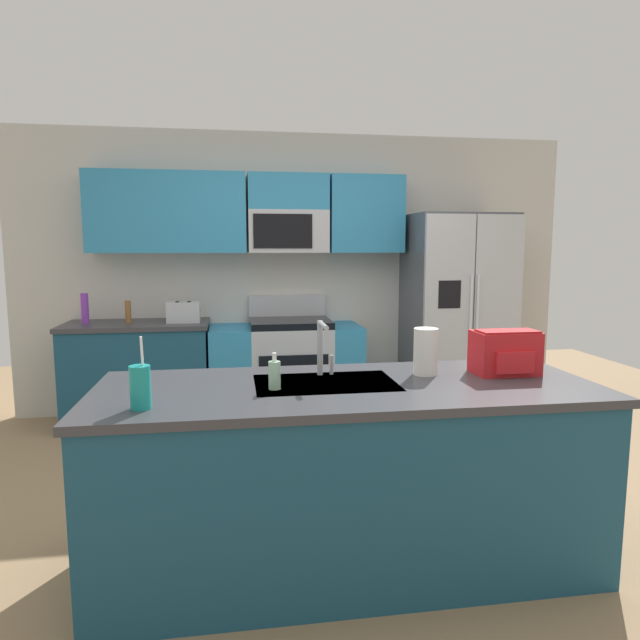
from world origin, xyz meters
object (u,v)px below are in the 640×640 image
(bottle_purple, at_px, (85,308))
(sink_faucet, at_px, (322,343))
(refrigerator, at_px, (457,314))
(drink_cup_teal, at_px, (140,387))
(backpack, at_px, (505,351))
(range_oven, at_px, (286,369))
(soap_dispenser, at_px, (275,375))
(paper_towel_roll, at_px, (426,352))
(toaster, at_px, (184,312))
(pepper_mill, at_px, (128,312))

(bottle_purple, bearing_deg, sink_faucet, -52.79)
(refrigerator, xyz_separation_m, drink_cup_teal, (-2.44, -2.62, 0.07))
(refrigerator, height_order, sink_faucet, refrigerator)
(refrigerator, distance_m, backpack, 2.36)
(range_oven, bearing_deg, drink_cup_teal, -107.37)
(drink_cup_teal, bearing_deg, bottle_purple, 108.12)
(bottle_purple, relative_size, drink_cup_teal, 0.87)
(soap_dispenser, height_order, backpack, backpack)
(drink_cup_teal, bearing_deg, range_oven, 72.63)
(range_oven, distance_m, bottle_purple, 1.82)
(paper_towel_roll, bearing_deg, toaster, 122.16)
(drink_cup_teal, height_order, soap_dispenser, drink_cup_teal)
(sink_faucet, relative_size, paper_towel_roll, 1.17)
(toaster, bearing_deg, bottle_purple, 175.83)
(refrigerator, relative_size, paper_towel_roll, 7.71)
(pepper_mill, distance_m, paper_towel_roll, 2.95)
(pepper_mill, bearing_deg, toaster, -6.05)
(refrigerator, relative_size, pepper_mill, 9.62)
(bottle_purple, xyz_separation_m, backpack, (2.64, -2.34, -0.01))
(drink_cup_teal, bearing_deg, soap_dispenser, 22.49)
(bottle_purple, xyz_separation_m, drink_cup_teal, (0.88, -2.70, -0.04))
(paper_towel_roll, relative_size, backpack, 0.75)
(range_oven, distance_m, refrigerator, 1.67)
(toaster, bearing_deg, paper_towel_roll, -57.84)
(pepper_mill, xyz_separation_m, backpack, (2.28, -2.33, 0.02))
(backpack, bearing_deg, toaster, 128.54)
(range_oven, relative_size, bottle_purple, 5.24)
(pepper_mill, distance_m, bottle_purple, 0.36)
(refrigerator, bearing_deg, bottle_purple, 178.62)
(pepper_mill, height_order, bottle_purple, bottle_purple)
(paper_towel_roll, bearing_deg, drink_cup_teal, -163.11)
(pepper_mill, xyz_separation_m, soap_dispenser, (1.09, -2.46, -0.03))
(refrigerator, bearing_deg, range_oven, 177.42)
(drink_cup_teal, bearing_deg, backpack, 11.61)
(drink_cup_teal, distance_m, backpack, 1.79)
(pepper_mill, xyz_separation_m, bottle_purple, (-0.36, 0.01, 0.03))
(pepper_mill, distance_m, sink_faucet, 2.60)
(sink_faucet, bearing_deg, paper_towel_roll, -5.49)
(toaster, relative_size, bottle_purple, 1.08)
(sink_faucet, xyz_separation_m, backpack, (0.94, -0.10, -0.05))
(refrigerator, height_order, drink_cup_teal, refrigerator)
(range_oven, xyz_separation_m, soap_dispenser, (-0.28, -2.46, 0.53))
(backpack, bearing_deg, paper_towel_roll, 173.43)
(bottle_purple, bearing_deg, range_oven, -0.26)
(refrigerator, distance_m, drink_cup_teal, 3.58)
(range_oven, distance_m, drink_cup_teal, 2.87)
(refrigerator, bearing_deg, toaster, 179.55)
(toaster, distance_m, soap_dispenser, 2.48)
(soap_dispenser, distance_m, paper_towel_roll, 0.81)
(toaster, bearing_deg, soap_dispenser, -75.70)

